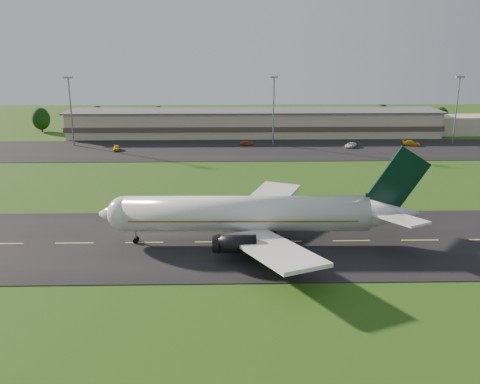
{
  "coord_description": "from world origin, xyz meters",
  "views": [
    {
      "loc": [
        -8.65,
        -79.26,
        31.34
      ],
      "look_at": [
        -6.65,
        8.0,
        6.0
      ],
      "focal_mm": 40.0,
      "sensor_mm": 36.0,
      "label": 1
    }
  ],
  "objects_px": {
    "terminal": "(273,123)",
    "service_vehicle_b": "(247,143)",
    "light_mast_west": "(70,103)",
    "service_vehicle_a": "(116,148)",
    "light_mast_centre": "(274,102)",
    "light_mast_east": "(457,102)",
    "service_vehicle_d": "(411,143)",
    "airliner": "(252,214)",
    "service_vehicle_c": "(351,145)"
  },
  "relations": [
    {
      "from": "airliner",
      "to": "light_mast_centre",
      "type": "bearing_deg",
      "value": 83.95
    },
    {
      "from": "service_vehicle_b",
      "to": "service_vehicle_d",
      "type": "height_order",
      "value": "service_vehicle_d"
    },
    {
      "from": "light_mast_west",
      "to": "service_vehicle_a",
      "type": "height_order",
      "value": "light_mast_west"
    },
    {
      "from": "light_mast_west",
      "to": "service_vehicle_d",
      "type": "relative_size",
      "value": 4.01
    },
    {
      "from": "service_vehicle_b",
      "to": "service_vehicle_d",
      "type": "distance_m",
      "value": 49.42
    },
    {
      "from": "light_mast_west",
      "to": "service_vehicle_a",
      "type": "relative_size",
      "value": 4.75
    },
    {
      "from": "terminal",
      "to": "service_vehicle_a",
      "type": "height_order",
      "value": "terminal"
    },
    {
      "from": "light_mast_east",
      "to": "service_vehicle_c",
      "type": "relative_size",
      "value": 4.17
    },
    {
      "from": "light_mast_west",
      "to": "service_vehicle_b",
      "type": "distance_m",
      "value": 53.34
    },
    {
      "from": "light_mast_west",
      "to": "service_vehicle_b",
      "type": "height_order",
      "value": "light_mast_west"
    },
    {
      "from": "light_mast_west",
      "to": "light_mast_centre",
      "type": "distance_m",
      "value": 60.0
    },
    {
      "from": "light_mast_centre",
      "to": "service_vehicle_a",
      "type": "bearing_deg",
      "value": -170.36
    },
    {
      "from": "terminal",
      "to": "service_vehicle_c",
      "type": "bearing_deg",
      "value": -44.95
    },
    {
      "from": "light_mast_centre",
      "to": "service_vehicle_a",
      "type": "relative_size",
      "value": 4.75
    },
    {
      "from": "airliner",
      "to": "light_mast_west",
      "type": "bearing_deg",
      "value": 123.08
    },
    {
      "from": "light_mast_west",
      "to": "service_vehicle_a",
      "type": "distance_m",
      "value": 20.15
    },
    {
      "from": "light_mast_east",
      "to": "service_vehicle_a",
      "type": "relative_size",
      "value": 4.75
    },
    {
      "from": "service_vehicle_a",
      "to": "light_mast_centre",
      "type": "bearing_deg",
      "value": -0.94
    },
    {
      "from": "service_vehicle_d",
      "to": "light_mast_centre",
      "type": "bearing_deg",
      "value": 109.24
    },
    {
      "from": "terminal",
      "to": "service_vehicle_b",
      "type": "height_order",
      "value": "terminal"
    },
    {
      "from": "service_vehicle_a",
      "to": "service_vehicle_d",
      "type": "xyz_separation_m",
      "value": [
        87.05,
        4.91,
        0.01
      ]
    },
    {
      "from": "light_mast_centre",
      "to": "service_vehicle_c",
      "type": "distance_m",
      "value": 26.03
    },
    {
      "from": "terminal",
      "to": "service_vehicle_d",
      "type": "height_order",
      "value": "terminal"
    },
    {
      "from": "terminal",
      "to": "light_mast_west",
      "type": "height_order",
      "value": "light_mast_west"
    },
    {
      "from": "light_mast_centre",
      "to": "airliner",
      "type": "bearing_deg",
      "value": -97.12
    },
    {
      "from": "terminal",
      "to": "service_vehicle_d",
      "type": "bearing_deg",
      "value": -25.49
    },
    {
      "from": "light_mast_centre",
      "to": "light_mast_east",
      "type": "bearing_deg",
      "value": 0.0
    },
    {
      "from": "service_vehicle_b",
      "to": "service_vehicle_d",
      "type": "bearing_deg",
      "value": -91.74
    },
    {
      "from": "terminal",
      "to": "service_vehicle_b",
      "type": "xyz_separation_m",
      "value": [
        -9.46,
        -17.28,
        -3.29
      ]
    },
    {
      "from": "airliner",
      "to": "light_mast_east",
      "type": "bearing_deg",
      "value": 51.99
    },
    {
      "from": "service_vehicle_c",
      "to": "terminal",
      "type": "bearing_deg",
      "value": 169.33
    },
    {
      "from": "airliner",
      "to": "light_mast_centre",
      "type": "height_order",
      "value": "light_mast_centre"
    },
    {
      "from": "terminal",
      "to": "service_vehicle_a",
      "type": "distance_m",
      "value": 52.95
    },
    {
      "from": "service_vehicle_a",
      "to": "service_vehicle_b",
      "type": "xyz_separation_m",
      "value": [
        37.66,
        6.66,
        -0.13
      ]
    },
    {
      "from": "light_mast_centre",
      "to": "service_vehicle_d",
      "type": "bearing_deg",
      "value": -3.95
    },
    {
      "from": "service_vehicle_a",
      "to": "airliner",
      "type": "bearing_deg",
      "value": -74.26
    },
    {
      "from": "service_vehicle_c",
      "to": "light_mast_west",
      "type": "bearing_deg",
      "value": -149.16
    },
    {
      "from": "light_mast_centre",
      "to": "service_vehicle_c",
      "type": "height_order",
      "value": "light_mast_centre"
    },
    {
      "from": "service_vehicle_b",
      "to": "airliner",
      "type": "bearing_deg",
      "value": 178.89
    },
    {
      "from": "terminal",
      "to": "service_vehicle_b",
      "type": "bearing_deg",
      "value": -118.68
    },
    {
      "from": "light_mast_centre",
      "to": "service_vehicle_b",
      "type": "distance_m",
      "value": 14.53
    },
    {
      "from": "light_mast_west",
      "to": "light_mast_centre",
      "type": "bearing_deg",
      "value": 0.0
    },
    {
      "from": "light_mast_east",
      "to": "service_vehicle_a",
      "type": "xyz_separation_m",
      "value": [
        -100.72,
        -7.76,
        -11.91
      ]
    },
    {
      "from": "airliner",
      "to": "service_vehicle_a",
      "type": "relative_size",
      "value": 11.97
    },
    {
      "from": "service_vehicle_c",
      "to": "light_mast_centre",
      "type": "bearing_deg",
      "value": -158.11
    },
    {
      "from": "service_vehicle_d",
      "to": "light_mast_east",
      "type": "bearing_deg",
      "value": -55.0
    },
    {
      "from": "terminal",
      "to": "service_vehicle_c",
      "type": "distance_m",
      "value": 30.1
    },
    {
      "from": "airliner",
      "to": "service_vehicle_a",
      "type": "xyz_separation_m",
      "value": [
        -35.73,
        72.25,
        -3.83
      ]
    },
    {
      "from": "airliner",
      "to": "service_vehicle_b",
      "type": "distance_m",
      "value": 79.04
    },
    {
      "from": "airliner",
      "to": "service_vehicle_b",
      "type": "xyz_separation_m",
      "value": [
        1.94,
        78.92,
        -3.96
      ]
    }
  ]
}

